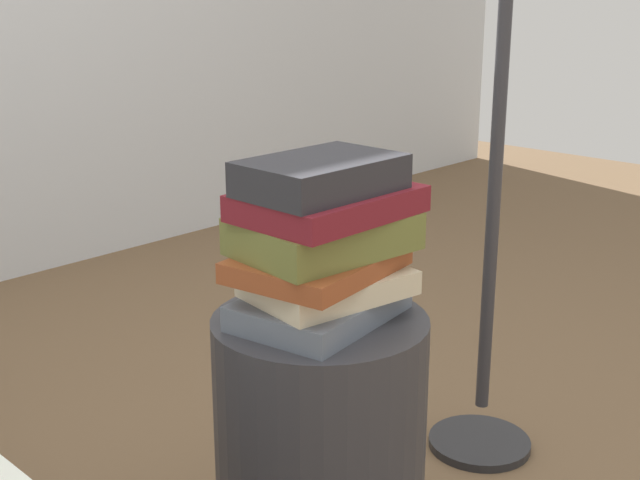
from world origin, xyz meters
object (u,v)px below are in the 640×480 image
(book_slate, at_px, (323,307))
(book_olive, at_px, (322,233))
(book_cream, at_px, (328,284))
(side_table, at_px, (320,450))
(book_rust, at_px, (319,264))
(book_maroon, at_px, (328,203))
(book_charcoal, at_px, (321,175))

(book_slate, bearing_deg, book_olive, 46.20)
(book_cream, bearing_deg, book_slate, 140.56)
(book_olive, bearing_deg, side_table, -148.63)
(book_slate, bearing_deg, book_cream, -57.04)
(book_rust, distance_m, book_maroon, 0.10)
(side_table, xyz_separation_m, book_slate, (0.00, -0.00, 0.28))
(book_charcoal, bearing_deg, book_rust, 83.32)
(side_table, distance_m, book_charcoal, 0.51)
(book_cream, distance_m, book_rust, 0.04)
(side_table, height_order, book_cream, book_cream)
(side_table, relative_size, book_cream, 1.97)
(side_table, bearing_deg, book_maroon, -33.08)
(side_table, bearing_deg, book_slate, -53.17)
(book_cream, bearing_deg, book_olive, 98.11)
(side_table, bearing_deg, book_cream, -50.27)
(book_slate, xyz_separation_m, book_rust, (-0.01, 0.00, 0.08))
(book_cream, distance_m, book_maroon, 0.14)
(book_slate, xyz_separation_m, book_charcoal, (-0.01, -0.00, 0.23))
(book_cream, height_order, book_rust, book_rust)
(book_maroon, bearing_deg, side_table, 147.00)
(side_table, relative_size, book_rust, 1.84)
(book_slate, distance_m, book_rust, 0.08)
(book_slate, xyz_separation_m, book_maroon, (0.01, -0.00, 0.18))
(book_slate, xyz_separation_m, book_olive, (0.01, 0.01, 0.13))
(book_slate, distance_m, book_olive, 0.13)
(side_table, bearing_deg, book_charcoal, -127.24)
(book_olive, relative_size, book_maroon, 0.97)
(side_table, distance_m, book_rust, 0.36)
(book_cream, xyz_separation_m, book_rust, (-0.01, 0.01, 0.04))
(book_olive, bearing_deg, book_cream, -85.15)
(book_cream, bearing_deg, side_table, 138.83)
(book_charcoal, bearing_deg, book_olive, 40.11)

